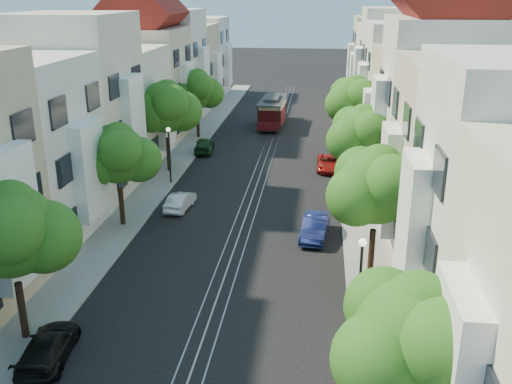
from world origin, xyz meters
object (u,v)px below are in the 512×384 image
(tree_e_b, at_px, (378,188))
(lamp_west, at_px, (169,147))
(tree_e_d, at_px, (355,100))
(tree_w_b, at_px, (118,156))
(tree_w_c, at_px, (167,108))
(tree_w_d, at_px, (197,90))
(parked_car_w_near, at_px, (48,347))
(tree_e_c, at_px, (363,135))
(parked_car_e_mid, at_px, (315,227))
(parked_car_w_far, at_px, (204,145))
(tree_w_a, at_px, (11,233))
(tree_e_a, at_px, (415,341))
(parked_car_w_mid, at_px, (180,201))
(parked_car_e_far, at_px, (329,163))
(cable_car, at_px, (273,110))
(lamp_east, at_px, (361,271))

(tree_e_b, relative_size, lamp_west, 1.61)
(tree_e_d, distance_m, lamp_west, 16.39)
(tree_w_b, height_order, tree_w_c, tree_w_c)
(tree_w_d, bearing_deg, parked_car_w_near, -87.50)
(tree_e_c, xyz_separation_m, parked_car_e_mid, (-2.86, -6.42, -3.95))
(tree_e_d, xyz_separation_m, parked_car_w_far, (-12.86, -0.05, -4.21))
(tree_e_c, height_order, parked_car_e_mid, tree_e_c)
(tree_w_c, xyz_separation_m, tree_w_d, (-0.00, 11.00, -0.47))
(tree_e_c, relative_size, tree_w_a, 0.98)
(tree_w_a, xyz_separation_m, parked_car_w_near, (1.54, -1.24, -4.15))
(tree_e_a, bearing_deg, parked_car_w_mid, 120.07)
(parked_car_e_mid, relative_size, parked_car_w_mid, 1.18)
(parked_car_e_far, bearing_deg, tree_w_d, 144.10)
(tree_w_a, height_order, tree_w_d, tree_w_a)
(tree_e_a, bearing_deg, tree_w_c, 117.22)
(tree_w_a, distance_m, parked_car_w_far, 29.28)
(tree_w_b, height_order, parked_car_w_mid, tree_w_b)
(parked_car_w_near, bearing_deg, cable_car, -104.41)
(tree_e_a, height_order, tree_w_a, tree_w_a)
(parked_car_e_far, relative_size, parked_car_w_near, 1.01)
(tree_w_b, bearing_deg, parked_car_e_mid, -2.08)
(tree_e_d, relative_size, tree_w_c, 0.97)
(tree_e_c, bearing_deg, tree_e_a, -90.00)
(tree_w_a, bearing_deg, cable_car, 80.53)
(tree_e_a, relative_size, parked_car_e_far, 1.55)
(tree_e_c, relative_size, parked_car_w_near, 1.63)
(tree_e_a, height_order, tree_e_d, tree_e_d)
(tree_w_a, distance_m, lamp_west, 20.13)
(tree_w_c, bearing_deg, tree_e_d, 22.62)
(tree_w_d, height_order, parked_car_w_near, tree_w_d)
(tree_e_d, height_order, tree_w_a, tree_e_d)
(tree_e_a, relative_size, parked_car_e_mid, 1.59)
(tree_w_d, xyz_separation_m, parked_car_e_far, (12.44, -9.05, -4.04))
(tree_w_b, relative_size, tree_w_c, 0.88)
(parked_car_w_near, distance_m, parked_car_w_far, 30.20)
(tree_e_a, bearing_deg, cable_car, 99.83)
(tree_w_a, relative_size, parked_car_w_far, 1.73)
(lamp_west, bearing_deg, lamp_east, -55.01)
(tree_e_a, bearing_deg, lamp_east, 97.79)
(lamp_west, distance_m, parked_car_e_far, 12.81)
(parked_car_e_mid, bearing_deg, tree_w_a, -128.79)
(tree_w_a, xyz_separation_m, lamp_west, (0.84, 20.02, -1.89))
(parked_car_w_far, bearing_deg, tree_e_d, 174.51)
(parked_car_w_near, xyz_separation_m, parked_car_w_far, (0.00, 30.20, 0.08))
(tree_e_a, height_order, cable_car, tree_e_a)
(tree_w_c, bearing_deg, cable_car, 68.44)
(parked_car_e_mid, bearing_deg, tree_e_d, 86.78)
(tree_w_b, bearing_deg, parked_car_w_mid, 48.91)
(tree_e_d, relative_size, parked_car_e_mid, 1.73)
(tree_w_a, distance_m, tree_w_b, 12.00)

